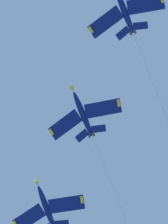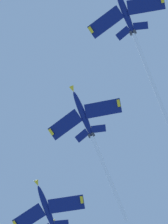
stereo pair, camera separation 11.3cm
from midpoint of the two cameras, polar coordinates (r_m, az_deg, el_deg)
jet_lead at (r=125.00m, az=5.49°, el=8.99°), size 19.50×32.35×19.32m
jet_second at (r=126.09m, az=0.89°, el=-2.80°), size 19.43×31.02×18.84m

